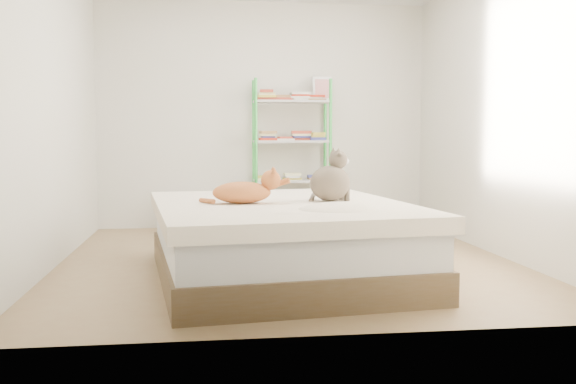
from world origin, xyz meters
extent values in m
cube|color=#8F7A53|center=(0.00, 0.00, 0.00)|extent=(3.80, 4.20, 0.01)
cube|color=silver|center=(0.00, 2.10, 1.30)|extent=(3.80, 0.01, 2.60)
cube|color=silver|center=(0.00, -2.10, 1.30)|extent=(3.80, 0.01, 2.60)
cube|color=silver|center=(-1.90, 0.00, 1.30)|extent=(0.01, 4.20, 2.60)
cube|color=silver|center=(1.90, 0.00, 1.30)|extent=(0.01, 4.20, 2.60)
cube|color=brown|center=(-0.14, -0.68, 0.11)|extent=(2.00, 2.39, 0.22)
cube|color=white|center=(-0.14, -0.68, 0.34)|extent=(1.94, 2.32, 0.24)
cube|color=white|center=(-0.14, -0.68, 0.52)|extent=(2.04, 2.44, 0.11)
cylinder|color=green|center=(-0.12, 1.72, 0.85)|extent=(0.04, 0.04, 1.70)
cylinder|color=green|center=(-0.12, 2.04, 0.85)|extent=(0.04, 0.04, 1.70)
cylinder|color=green|center=(0.72, 1.72, 0.85)|extent=(0.04, 0.04, 1.70)
cylinder|color=green|center=(0.72, 2.04, 0.85)|extent=(0.04, 0.04, 1.70)
cube|color=silver|center=(0.30, 1.88, 0.10)|extent=(0.86, 0.34, 0.02)
cube|color=silver|center=(0.30, 1.88, 0.55)|extent=(0.86, 0.34, 0.02)
cube|color=silver|center=(0.30, 1.88, 1.00)|extent=(0.86, 0.34, 0.02)
cube|color=silver|center=(0.30, 1.88, 1.45)|extent=(0.86, 0.34, 0.02)
cube|color=red|center=(0.30, 1.88, 0.16)|extent=(0.20, 0.16, 0.09)
cube|color=red|center=(0.00, 1.88, 0.61)|extent=(0.20, 0.16, 0.09)
cube|color=red|center=(0.30, 1.88, 0.61)|extent=(0.20, 0.16, 0.09)
cube|color=red|center=(0.60, 1.88, 0.61)|extent=(0.20, 0.16, 0.09)
cube|color=red|center=(0.00, 1.88, 1.06)|extent=(0.20, 0.16, 0.09)
cube|color=red|center=(0.20, 1.88, 1.06)|extent=(0.20, 0.16, 0.09)
cube|color=red|center=(0.40, 1.88, 1.06)|extent=(0.20, 0.16, 0.09)
cube|color=red|center=(0.60, 1.88, 1.06)|extent=(0.20, 0.16, 0.09)
cube|color=red|center=(0.00, 1.88, 1.51)|extent=(0.20, 0.16, 0.09)
cube|color=red|center=(0.20, 1.88, 1.51)|extent=(0.20, 0.16, 0.09)
cube|color=red|center=(0.40, 1.88, 1.51)|extent=(0.20, 0.16, 0.09)
cube|color=red|center=(0.60, 1.88, 1.51)|extent=(0.20, 0.16, 0.09)
cube|color=white|center=(0.66, 1.93, 1.60)|extent=(0.22, 0.07, 0.28)
cube|color=#DC3750|center=(0.66, 1.92, 1.60)|extent=(0.17, 0.05, 0.22)
cube|color=#A0765D|center=(0.19, 0.84, 0.17)|extent=(0.62, 0.59, 0.34)
cube|color=#6233A4|center=(0.30, 0.68, 0.16)|extent=(0.25, 0.17, 0.07)
cube|color=#A0765D|center=(0.19, 0.68, 0.34)|extent=(0.48, 0.39, 0.11)
cube|color=silver|center=(-0.86, 1.85, 0.17)|extent=(0.36, 0.33, 0.34)
cube|color=silver|center=(-0.86, 1.85, 0.36)|extent=(0.39, 0.37, 0.03)
camera|label=1|loc=(-0.69, -5.38, 1.06)|focal=40.00mm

